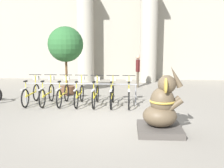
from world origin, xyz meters
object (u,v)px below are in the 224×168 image
Objects in this scene: bicycle_0 at (31,93)px; bicycle_1 at (47,93)px; bicycle_2 at (63,93)px; bicycle_4 at (96,94)px; bicycle_6 at (129,95)px; potted_tree at (66,46)px; person_pedestrian at (138,68)px; bicycle_3 at (79,94)px; bicycle_5 at (112,94)px; elephant_statue at (162,110)px.

bicycle_1 is (0.60, 0.01, 0.00)m from bicycle_0.
bicycle_4 is at bearing -1.86° from bicycle_2.
bicycle_6 is 3.73m from potted_tree.
bicycle_1 is 1.04× the size of person_pedestrian.
bicycle_0 and bicycle_6 have the same top height.
bicycle_0 and bicycle_4 have the same top height.
bicycle_3 and bicycle_5 have the same top height.
person_pedestrian is (3.45, 3.83, 0.58)m from bicycle_1.
person_pedestrian reaches higher than bicycle_1.
bicycle_2 is 4.22m from elephant_statue.
potted_tree is (-2.13, 1.93, 1.68)m from bicycle_5.
elephant_statue is at bearing -53.56° from bicycle_4.
person_pedestrian is at bearing 74.84° from bicycle_5.
person_pedestrian reaches higher than bicycle_3.
person_pedestrian is (0.46, 3.88, 0.58)m from bicycle_6.
bicycle_5 is (2.39, -0.07, 0.00)m from bicycle_1.
bicycle_1 is at bearing 178.44° from bicycle_5.
bicycle_2 is at bearing -126.61° from person_pedestrian.
bicycle_4 is at bearing -113.11° from person_pedestrian.
person_pedestrian is (1.65, 3.88, 0.58)m from bicycle_4.
bicycle_2 is 1.04× the size of person_pedestrian.
bicycle_1 is at bearing 179.27° from bicycle_2.
bicycle_0 is at bearing -179.84° from bicycle_2.
bicycle_6 is (0.60, 0.02, 0.00)m from bicycle_5.
bicycle_3 is 2.70m from potted_tree.
elephant_statue is at bearing -62.46° from bicycle_5.
bicycle_4 is 2.97m from potted_tree.
elephant_statue is 6.61m from person_pedestrian.
bicycle_5 is (0.60, -0.02, 0.00)m from bicycle_4.
bicycle_3 is 1.20m from bicycle_5.
elephant_statue reaches higher than bicycle_1.
bicycle_5 is 1.00× the size of bicycle_6.
bicycle_4 is at bearing 126.44° from elephant_statue.
bicycle_0 is at bearing 147.99° from elephant_statue.
person_pedestrian is at bearing 83.28° from bicycle_6.
bicycle_4 is (1.80, -0.05, 0.00)m from bicycle_1.
elephant_statue reaches higher than bicycle_0.
bicycle_6 is at bearing 1.53° from bicycle_5.
bicycle_6 is at bearing -0.14° from bicycle_4.
bicycle_3 is at bearing -120.26° from person_pedestrian.
potted_tree is (0.27, 1.86, 1.68)m from bicycle_1.
bicycle_4 is 1.00× the size of bicycle_5.
bicycle_0 is 1.00× the size of bicycle_3.
bicycle_3 is at bearing -2.26° from bicycle_2.
bicycle_0 is at bearing 178.96° from bicycle_5.
potted_tree is at bearing 144.96° from bicycle_6.
bicycle_2 and bicycle_4 have the same top height.
bicycle_1 is at bearing 178.52° from bicycle_4.
bicycle_3 is (1.80, -0.02, 0.00)m from bicycle_0.
bicycle_3 and bicycle_6 have the same top height.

